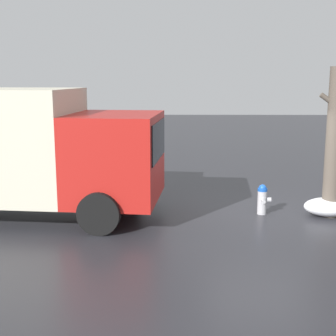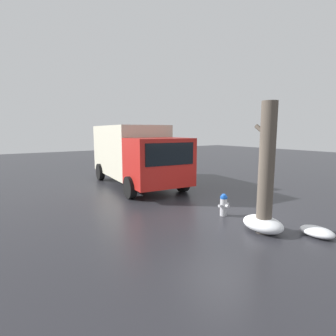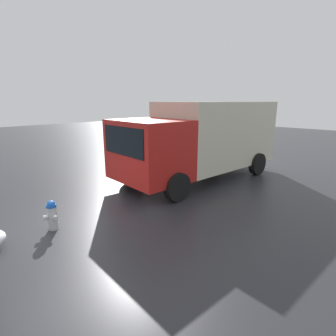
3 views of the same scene
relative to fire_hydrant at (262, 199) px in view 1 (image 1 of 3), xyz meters
The scene contains 5 objects.
ground_plane 0.37m from the fire_hydrant, ahead, with size 60.00×60.00×0.00m, color #28282D.
fire_hydrant is the anchor object (origin of this frame).
tree_trunk 2.09m from the fire_hydrant, behind, with size 0.61×0.40×3.45m.
delivery_truck 6.18m from the fire_hydrant, ahead, with size 7.12×3.26×2.96m.
snow_pile_curbside 1.55m from the fire_hydrant, behind, with size 1.14×0.80×0.42m.
Camera 1 is at (2.11, 10.78, 3.21)m, focal length 50.00 mm.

